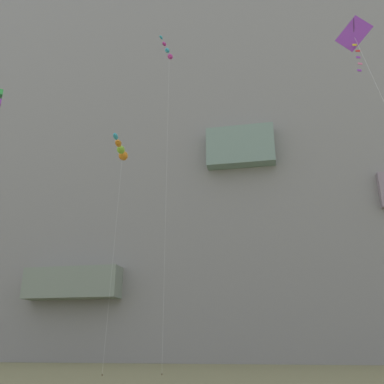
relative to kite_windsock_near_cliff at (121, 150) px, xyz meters
The scene contains 4 objects.
cliff_face 42.00m from the kite_windsock_near_cliff, 75.04° to the left, with size 180.00×31.90×70.83m.
kite_windsock_near_cliff is the anchor object (origin of this frame).
kite_windsock_low_right 15.84m from the kite_windsock_near_cliff, 55.64° to the left, with size 1.62×4.79×35.47m.
kite_diamond_high_left 24.44m from the kite_windsock_near_cliff, 39.47° to the right, with size 3.70×2.37×18.52m.
Camera 1 is at (3.53, -4.35, 2.22)m, focal length 38.76 mm.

